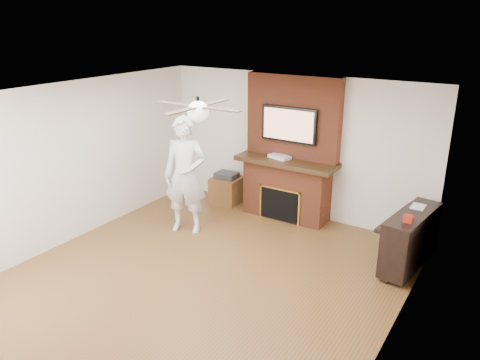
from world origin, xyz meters
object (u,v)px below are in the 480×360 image
Objects in this scene: piano at (410,238)px; person at (185,175)px; side_table at (227,189)px; fireplace at (289,163)px.

person is at bearing -160.44° from piano.
side_table is 3.62m from piano.
fireplace is at bearing 0.11° from side_table.
side_table is at bearing 177.25° from piano.
piano is at bearing -17.66° from fireplace.
fireplace is 4.15× the size of side_table.
piano is at bearing -9.03° from person.
piano reaches higher than side_table.
side_table is at bearing 74.26° from person.
fireplace is 2.47m from piano.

